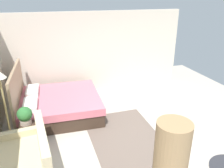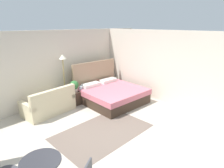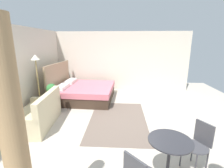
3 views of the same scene
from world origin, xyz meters
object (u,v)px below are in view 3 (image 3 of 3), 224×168
at_px(couch, 38,115).
at_px(cafe_chair_near_window, 199,142).
at_px(bed, 83,91).
at_px(balcony_table, 169,153).
at_px(floor_lamp, 37,69).
at_px(nightstand, 55,102).
at_px(potted_plant, 52,89).
at_px(vase, 57,91).

bearing_deg(couch, cafe_chair_near_window, -110.41).
bearing_deg(bed, couch, 161.30).
bearing_deg(balcony_table, cafe_chair_near_window, -59.99).
bearing_deg(floor_lamp, couch, -157.57).
distance_m(couch, floor_lamp, 1.38).
bearing_deg(couch, nightstand, -0.29).
xyz_separation_m(bed, potted_plant, (-1.08, 0.74, 0.38)).
bearing_deg(floor_lamp, potted_plant, -56.51).
bearing_deg(balcony_table, bed, 30.33).
xyz_separation_m(nightstand, balcony_table, (-2.74, -2.88, 0.28)).
height_order(vase, cafe_chair_near_window, cafe_chair_near_window).
xyz_separation_m(couch, vase, (1.22, -0.04, 0.28)).
relative_size(nightstand, balcony_table, 0.66).
height_order(potted_plant, balcony_table, potted_plant).
xyz_separation_m(vase, cafe_chair_near_window, (-2.52, -3.44, -0.06)).
relative_size(bed, vase, 13.41).
height_order(couch, cafe_chair_near_window, couch).
relative_size(potted_plant, balcony_table, 0.53).
relative_size(bed, floor_lamp, 1.22).
bearing_deg(balcony_table, floor_lamp, 52.78).
relative_size(floor_lamp, cafe_chair_near_window, 2.14).
relative_size(balcony_table, cafe_chair_near_window, 0.89).
xyz_separation_m(nightstand, floor_lamp, (-0.30, 0.34, 1.11)).
bearing_deg(floor_lamp, balcony_table, -127.22).
height_order(vase, floor_lamp, floor_lamp).
xyz_separation_m(potted_plant, balcony_table, (-2.64, -2.92, -0.17)).
bearing_deg(nightstand, couch, 179.71).
bearing_deg(bed, cafe_chair_near_window, -140.63).
bearing_deg(bed, balcony_table, -149.67).
bearing_deg(potted_plant, cafe_chair_near_window, -123.22).
relative_size(nightstand, vase, 3.03).
distance_m(nightstand, cafe_chair_near_window, 4.23).
height_order(nightstand, cafe_chair_near_window, cafe_chair_near_window).
xyz_separation_m(nightstand, cafe_chair_near_window, (-2.40, -3.47, 0.26)).
height_order(nightstand, vase, vase).
distance_m(potted_plant, floor_lamp, 0.76).
relative_size(bed, couch, 1.35).
bearing_deg(cafe_chair_near_window, floor_lamp, 61.15).
xyz_separation_m(vase, floor_lamp, (-0.42, 0.37, 0.79)).
bearing_deg(vase, cafe_chair_near_window, -126.19).
xyz_separation_m(couch, potted_plant, (1.00, 0.03, 0.41)).
bearing_deg(couch, potted_plant, 1.82).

